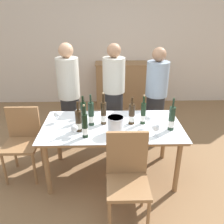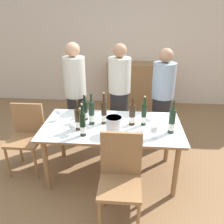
{
  "view_description": "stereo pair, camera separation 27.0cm",
  "coord_description": "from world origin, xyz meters",
  "px_view_note": "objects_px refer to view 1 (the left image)",
  "views": [
    {
      "loc": [
        -0.06,
        -2.59,
        2.07
      ],
      "look_at": [
        0.0,
        0.0,
        0.91
      ],
      "focal_mm": 38.0,
      "sensor_mm": 36.0,
      "label": 1
    },
    {
      "loc": [
        0.2,
        -2.58,
        2.07
      ],
      "look_at": [
        0.0,
        0.0,
        0.91
      ],
      "focal_mm": 38.0,
      "sensor_mm": 36.0,
      "label": 2
    }
  ],
  "objects_px": {
    "wine_bottle_5": "(143,114)",
    "chair_near_front": "(127,173)",
    "dining_table": "(112,131)",
    "person_guest_left": "(114,97)",
    "wine_bottle_0": "(85,126)",
    "chair_left_end": "(23,137)",
    "wine_bottle_1": "(91,115)",
    "wine_glass_2": "(78,112)",
    "person_host": "(69,97)",
    "wine_bottle_3": "(83,112)",
    "ice_bucket": "(115,125)",
    "sideboard_cabinet": "(124,85)",
    "wine_bottle_7": "(79,121)",
    "person_guest_right": "(156,98)",
    "wine_glass_1": "(148,119)",
    "wine_glass_0": "(57,115)",
    "wine_glass_3": "(74,129)",
    "wine_bottle_2": "(132,115)",
    "wine_bottle_4": "(172,119)",
    "wine_glass_4": "(156,128)",
    "wine_bottle_6": "(104,114)"
  },
  "relations": [
    {
      "from": "wine_bottle_5",
      "to": "chair_left_end",
      "type": "distance_m",
      "value": 1.57
    },
    {
      "from": "wine_bottle_2",
      "to": "chair_near_front",
      "type": "height_order",
      "value": "wine_bottle_2"
    },
    {
      "from": "sideboard_cabinet",
      "to": "chair_near_front",
      "type": "xyz_separation_m",
      "value": [
        -0.2,
        -3.09,
        0.05
      ]
    },
    {
      "from": "wine_bottle_0",
      "to": "wine_glass_3",
      "type": "relative_size",
      "value": 2.73
    },
    {
      "from": "wine_bottle_4",
      "to": "ice_bucket",
      "type": "bearing_deg",
      "value": -174.42
    },
    {
      "from": "person_guest_right",
      "to": "ice_bucket",
      "type": "bearing_deg",
      "value": -123.49
    },
    {
      "from": "wine_bottle_7",
      "to": "wine_glass_0",
      "type": "height_order",
      "value": "wine_bottle_7"
    },
    {
      "from": "sideboard_cabinet",
      "to": "person_guest_left",
      "type": "height_order",
      "value": "person_guest_left"
    },
    {
      "from": "wine_bottle_4",
      "to": "wine_bottle_7",
      "type": "height_order",
      "value": "wine_bottle_4"
    },
    {
      "from": "sideboard_cabinet",
      "to": "wine_glass_3",
      "type": "relative_size",
      "value": 8.85
    },
    {
      "from": "wine_bottle_1",
      "to": "wine_bottle_3",
      "type": "height_order",
      "value": "wine_bottle_1"
    },
    {
      "from": "wine_bottle_7",
      "to": "person_host",
      "type": "distance_m",
      "value": 0.97
    },
    {
      "from": "dining_table",
      "to": "person_host",
      "type": "xyz_separation_m",
      "value": [
        -0.63,
        0.81,
        0.15
      ]
    },
    {
      "from": "wine_bottle_1",
      "to": "chair_near_front",
      "type": "xyz_separation_m",
      "value": [
        0.39,
        -0.69,
        -0.33
      ]
    },
    {
      "from": "wine_glass_0",
      "to": "wine_glass_3",
      "type": "height_order",
      "value": "wine_glass_0"
    },
    {
      "from": "person_guest_left",
      "to": "dining_table",
      "type": "bearing_deg",
      "value": -93.35
    },
    {
      "from": "wine_bottle_3",
      "to": "person_host",
      "type": "bearing_deg",
      "value": 112.05
    },
    {
      "from": "wine_bottle_1",
      "to": "wine_glass_1",
      "type": "xyz_separation_m",
      "value": [
        0.68,
        -0.08,
        -0.03
      ]
    },
    {
      "from": "person_host",
      "to": "wine_bottle_1",
      "type": "bearing_deg",
      "value": -64.43
    },
    {
      "from": "wine_bottle_5",
      "to": "chair_near_front",
      "type": "xyz_separation_m",
      "value": [
        -0.25,
        -0.71,
        -0.32
      ]
    },
    {
      "from": "wine_glass_1",
      "to": "person_guest_right",
      "type": "relative_size",
      "value": 0.1
    },
    {
      "from": "wine_glass_0",
      "to": "wine_glass_2",
      "type": "xyz_separation_m",
      "value": [
        0.25,
        0.09,
        -0.01
      ]
    },
    {
      "from": "wine_bottle_2",
      "to": "person_guest_right",
      "type": "height_order",
      "value": "person_guest_right"
    },
    {
      "from": "ice_bucket",
      "to": "wine_bottle_1",
      "type": "bearing_deg",
      "value": 143.82
    },
    {
      "from": "wine_glass_0",
      "to": "wine_glass_4",
      "type": "distance_m",
      "value": 1.22
    },
    {
      "from": "wine_bottle_5",
      "to": "sideboard_cabinet",
      "type": "bearing_deg",
      "value": 91.21
    },
    {
      "from": "wine_bottle_0",
      "to": "chair_near_front",
      "type": "relative_size",
      "value": 0.41
    },
    {
      "from": "dining_table",
      "to": "wine_bottle_0",
      "type": "xyz_separation_m",
      "value": [
        -0.31,
        -0.27,
        0.21
      ]
    },
    {
      "from": "wine_bottle_7",
      "to": "chair_near_front",
      "type": "height_order",
      "value": "wine_bottle_7"
    },
    {
      "from": "sideboard_cabinet",
      "to": "wine_bottle_4",
      "type": "height_order",
      "value": "wine_bottle_4"
    },
    {
      "from": "wine_glass_1",
      "to": "chair_left_end",
      "type": "bearing_deg",
      "value": 174.96
    },
    {
      "from": "wine_bottle_0",
      "to": "chair_left_end",
      "type": "bearing_deg",
      "value": 157.2
    },
    {
      "from": "dining_table",
      "to": "person_guest_left",
      "type": "distance_m",
      "value": 0.82
    },
    {
      "from": "person_host",
      "to": "wine_glass_1",
      "type": "bearing_deg",
      "value": -39.21
    },
    {
      "from": "wine_bottle_1",
      "to": "wine_bottle_7",
      "type": "height_order",
      "value": "wine_bottle_1"
    },
    {
      "from": "wine_bottle_1",
      "to": "wine_bottle_7",
      "type": "bearing_deg",
      "value": -132.26
    },
    {
      "from": "wine_bottle_1",
      "to": "wine_glass_1",
      "type": "bearing_deg",
      "value": -6.47
    },
    {
      "from": "wine_bottle_0",
      "to": "person_guest_right",
      "type": "relative_size",
      "value": 0.25
    },
    {
      "from": "wine_bottle_5",
      "to": "wine_bottle_6",
      "type": "relative_size",
      "value": 0.92
    },
    {
      "from": "wine_glass_4",
      "to": "wine_bottle_7",
      "type": "bearing_deg",
      "value": 171.05
    },
    {
      "from": "wine_bottle_3",
      "to": "ice_bucket",
      "type": "bearing_deg",
      "value": -39.7
    },
    {
      "from": "wine_glass_2",
      "to": "person_guest_left",
      "type": "height_order",
      "value": "person_guest_left"
    },
    {
      "from": "wine_bottle_5",
      "to": "wine_bottle_3",
      "type": "bearing_deg",
      "value": 172.97
    },
    {
      "from": "wine_glass_2",
      "to": "person_host",
      "type": "relative_size",
      "value": 0.08
    },
    {
      "from": "wine_bottle_3",
      "to": "person_guest_right",
      "type": "bearing_deg",
      "value": 32.63
    },
    {
      "from": "ice_bucket",
      "to": "wine_bottle_1",
      "type": "height_order",
      "value": "wine_bottle_1"
    },
    {
      "from": "ice_bucket",
      "to": "wine_bottle_0",
      "type": "xyz_separation_m",
      "value": [
        -0.34,
        -0.08,
        0.03
      ]
    },
    {
      "from": "wine_bottle_1",
      "to": "wine_bottle_7",
      "type": "xyz_separation_m",
      "value": [
        -0.14,
        -0.15,
        -0.02
      ]
    },
    {
      "from": "wine_bottle_1",
      "to": "chair_near_front",
      "type": "distance_m",
      "value": 0.86
    },
    {
      "from": "wine_bottle_2",
      "to": "wine_bottle_3",
      "type": "height_order",
      "value": "wine_bottle_2"
    }
  ]
}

